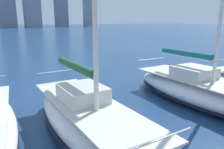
% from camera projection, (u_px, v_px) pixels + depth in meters
% --- Properties ---
extents(sailboat_teal, '(3.05, 8.61, 12.96)m').
position_uv_depth(sailboat_teal, '(200.00, 89.00, 11.24)').
color(sailboat_teal, white).
rests_on(sailboat_teal, ground).
extents(sailboat_forest, '(2.48, 8.01, 11.23)m').
position_uv_depth(sailboat_forest, '(89.00, 118.00, 7.85)').
color(sailboat_forest, white).
rests_on(sailboat_forest, ground).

